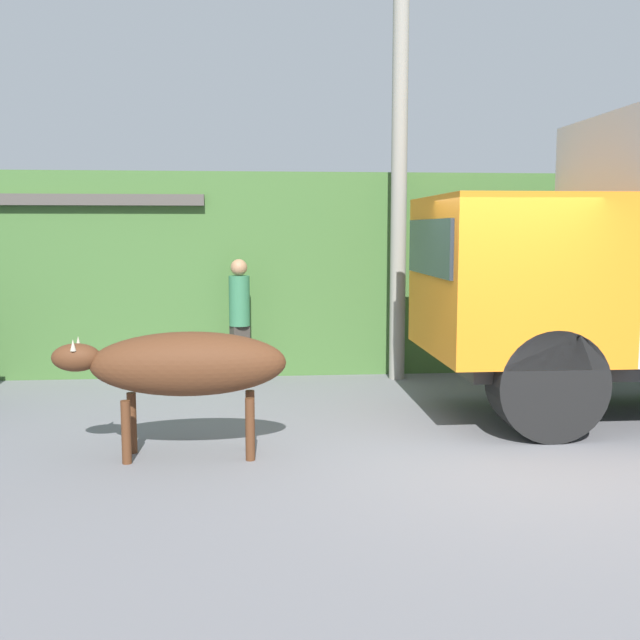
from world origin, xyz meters
The scene contains 6 objects.
ground_plane centered at (0.00, 0.00, 0.00)m, with size 60.00×60.00×0.00m, color slate.
hillside_embankment centered at (0.00, 7.31, 1.51)m, with size 32.00×6.45×3.02m.
building_backdrop centered at (-5.41, 5.30, 1.36)m, with size 5.02×2.70×2.68m.
brown_cow centered at (-2.87, 0.16, 0.90)m, with size 2.21×0.62×1.22m.
pedestrian_on_hill centered at (-2.41, 3.67, 1.00)m, with size 0.39×0.39×1.77m.
utility_pole centered at (-0.12, 3.74, 3.61)m, with size 0.90×0.23×6.98m.
Camera 1 is at (-2.20, -6.95, 2.19)m, focal length 42.00 mm.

